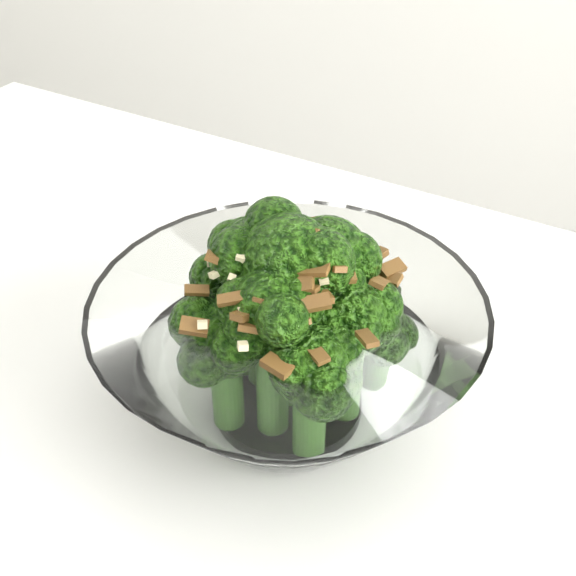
% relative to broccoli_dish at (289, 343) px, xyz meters
% --- Properties ---
extents(broccoli_dish, '(0.23, 0.23, 0.14)m').
position_rel_broccoli_dish_xyz_m(broccoli_dish, '(0.00, 0.00, 0.00)').
color(broccoli_dish, white).
rests_on(broccoli_dish, table).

